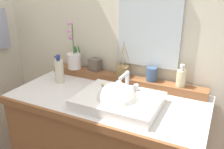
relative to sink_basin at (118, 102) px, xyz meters
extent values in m
cube|color=beige|center=(-0.11, 0.48, 0.49)|extent=(2.85, 0.20, 2.74)
cube|color=silver|center=(-0.11, 0.08, -0.04)|extent=(1.19, 0.59, 0.04)
cube|color=brown|center=(-0.11, -0.21, -0.04)|extent=(1.19, 0.02, 0.04)
cube|color=brown|center=(-0.11, 0.31, 0.00)|extent=(1.12, 0.09, 0.05)
cube|color=white|center=(0.00, 0.01, 0.00)|extent=(0.46, 0.35, 0.06)
sphere|color=white|center=(0.00, -0.01, 0.00)|extent=(0.24, 0.24, 0.24)
cylinder|color=silver|center=(0.00, 0.13, 0.08)|extent=(0.02, 0.02, 0.10)
cylinder|color=silver|center=(0.00, 0.08, 0.13)|extent=(0.02, 0.11, 0.02)
sphere|color=silver|center=(0.00, 0.13, 0.13)|extent=(0.03, 0.03, 0.03)
cylinder|color=silver|center=(-0.05, 0.13, 0.05)|extent=(0.03, 0.03, 0.04)
cylinder|color=silver|center=(0.06, 0.13, 0.05)|extent=(0.03, 0.03, 0.04)
ellipsoid|color=beige|center=(-0.13, 0.11, 0.04)|extent=(0.07, 0.04, 0.02)
cylinder|color=silver|center=(-0.49, 0.30, 0.08)|extent=(0.10, 0.10, 0.11)
cylinder|color=tan|center=(-0.49, 0.30, 0.13)|extent=(0.09, 0.09, 0.01)
cylinder|color=#476B38|center=(-0.49, 0.30, 0.25)|extent=(0.01, 0.01, 0.22)
ellipsoid|color=#387033|center=(-0.47, 0.33, 0.16)|extent=(0.04, 0.04, 0.08)
ellipsoid|color=#387033|center=(-0.51, 0.33, 0.16)|extent=(0.03, 0.03, 0.07)
sphere|color=#CA7BB2|center=(-0.51, 0.29, 0.26)|extent=(0.03, 0.03, 0.03)
sphere|color=#CA7BB2|center=(-0.51, 0.28, 0.31)|extent=(0.03, 0.03, 0.03)
sphere|color=#CA7BB2|center=(-0.51, 0.29, 0.36)|extent=(0.03, 0.03, 0.03)
cylinder|color=beige|center=(0.28, 0.31, 0.08)|extent=(0.06, 0.06, 0.10)
cylinder|color=silver|center=(0.28, 0.31, 0.14)|extent=(0.02, 0.02, 0.02)
cylinder|color=silver|center=(0.28, 0.31, 0.16)|extent=(0.03, 0.03, 0.02)
cylinder|color=silver|center=(0.28, 0.29, 0.16)|extent=(0.01, 0.03, 0.01)
cylinder|color=#384E6F|center=(0.09, 0.32, 0.07)|extent=(0.07, 0.07, 0.09)
cube|color=olive|center=(-0.10, 0.31, 0.06)|extent=(0.07, 0.07, 0.07)
cylinder|color=#9E7A4C|center=(-0.09, 0.31, 0.16)|extent=(0.03, 0.01, 0.14)
cylinder|color=#9E7A4C|center=(-0.09, 0.34, 0.18)|extent=(0.03, 0.06, 0.17)
cylinder|color=#9E7A4C|center=(-0.12, 0.33, 0.18)|extent=(0.04, 0.04, 0.17)
cylinder|color=#9E7A4C|center=(-0.13, 0.30, 0.17)|extent=(0.05, 0.03, 0.16)
cylinder|color=#9E7A4C|center=(-0.10, 0.29, 0.18)|extent=(0.02, 0.05, 0.18)
cube|color=brown|center=(-0.33, 0.32, 0.07)|extent=(0.09, 0.08, 0.09)
cylinder|color=beige|center=(-0.51, 0.13, 0.06)|extent=(0.06, 0.06, 0.16)
cylinder|color=navy|center=(-0.51, 0.13, 0.14)|extent=(0.02, 0.02, 0.02)
cylinder|color=navy|center=(-0.51, 0.13, 0.16)|extent=(0.03, 0.03, 0.02)
cylinder|color=navy|center=(-0.51, 0.12, 0.17)|extent=(0.01, 0.03, 0.01)
cube|color=silver|center=(0.04, 0.37, 0.34)|extent=(0.41, 0.02, 0.47)
camera|label=1|loc=(0.49, -1.07, 0.62)|focal=37.82mm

